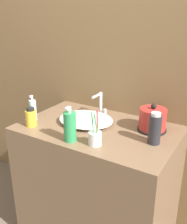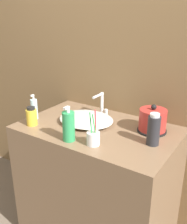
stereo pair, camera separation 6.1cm
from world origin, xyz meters
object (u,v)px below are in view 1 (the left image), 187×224
at_px(hand_cream_bottle, 155,129).
at_px(toothbrush_cup, 95,138).
at_px(shampoo_bottle, 70,126).
at_px(mouthwash_bottle, 31,117).
at_px(lotion_bottle, 33,110).
at_px(electric_kettle, 152,120).
at_px(faucet, 100,103).

bearing_deg(hand_cream_bottle, toothbrush_cup, -145.51).
bearing_deg(shampoo_bottle, hand_cream_bottle, 27.63).
distance_m(toothbrush_cup, mouthwash_bottle, 0.49).
height_order(lotion_bottle, mouthwash_bottle, lotion_bottle).
relative_size(electric_kettle, mouthwash_bottle, 1.46).
distance_m(lotion_bottle, shampoo_bottle, 0.42).
bearing_deg(electric_kettle, shampoo_bottle, -133.05).
distance_m(faucet, shampoo_bottle, 0.45).
relative_size(shampoo_bottle, hand_cream_bottle, 1.13).
distance_m(faucet, toothbrush_cup, 0.47).
height_order(faucet, lotion_bottle, lotion_bottle).
bearing_deg(hand_cream_bottle, electric_kettle, 113.06).
height_order(electric_kettle, toothbrush_cup, toothbrush_cup).
distance_m(toothbrush_cup, shampoo_bottle, 0.16).
height_order(mouthwash_bottle, hand_cream_bottle, hand_cream_bottle).
relative_size(lotion_bottle, hand_cream_bottle, 0.94).
relative_size(faucet, shampoo_bottle, 0.76).
height_order(faucet, shampoo_bottle, shampoo_bottle).
bearing_deg(shampoo_bottle, lotion_bottle, 162.74).
relative_size(electric_kettle, hand_cream_bottle, 0.98).
xyz_separation_m(shampoo_bottle, mouthwash_bottle, (-0.34, 0.04, -0.03)).
xyz_separation_m(faucet, toothbrush_cup, (0.21, -0.42, -0.05)).
xyz_separation_m(electric_kettle, mouthwash_bottle, (-0.69, -0.34, -0.01)).
height_order(shampoo_bottle, mouthwash_bottle, shampoo_bottle).
bearing_deg(electric_kettle, hand_cream_bottle, -66.94).
xyz_separation_m(mouthwash_bottle, hand_cream_bottle, (0.76, 0.18, 0.03)).
bearing_deg(shampoo_bottle, toothbrush_cup, 12.34).
xyz_separation_m(toothbrush_cup, lotion_bottle, (-0.55, 0.09, 0.03)).
height_order(toothbrush_cup, mouthwash_bottle, toothbrush_cup).
bearing_deg(hand_cream_bottle, mouthwash_bottle, -166.57).
relative_size(lotion_bottle, shampoo_bottle, 0.84).
bearing_deg(toothbrush_cup, lotion_bottle, 170.40).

